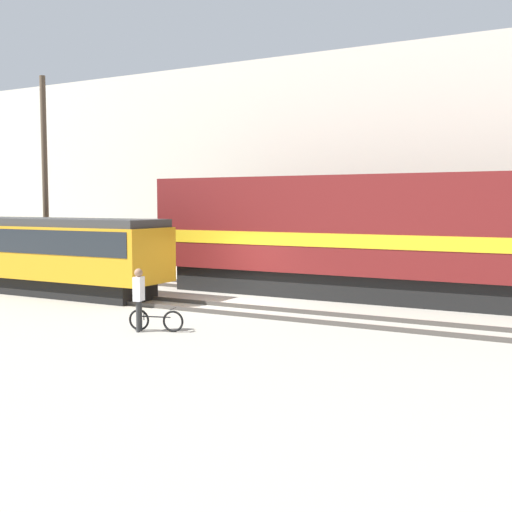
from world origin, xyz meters
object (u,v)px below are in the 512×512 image
object	(u,v)px
freight_locomotive	(410,236)
person	(139,293)
streetcar	(44,251)
bicycle	(156,320)
utility_pole_left	(45,181)

from	to	relation	value
freight_locomotive	person	size ratio (longest dim) A/B	11.34
freight_locomotive	streetcar	size ratio (longest dim) A/B	1.83
person	streetcar	bearing A→B (deg)	153.02
streetcar	freight_locomotive	bearing A→B (deg)	19.84
bicycle	utility_pole_left	world-z (taller)	utility_pole_left
freight_locomotive	person	bearing A→B (deg)	-119.78
person	utility_pole_left	xyz separation A→B (m)	(-10.67, 6.60, 3.51)
person	utility_pole_left	world-z (taller)	utility_pole_left
freight_locomotive	utility_pole_left	distance (m)	16.15
utility_pole_left	bicycle	bearing A→B (deg)	-29.81
freight_locomotive	utility_pole_left	world-z (taller)	utility_pole_left
bicycle	person	xyz separation A→B (m)	(-0.39, -0.26, 0.79)
bicycle	utility_pole_left	distance (m)	13.45
freight_locomotive	utility_pole_left	xyz separation A→B (m)	(-15.82, -2.41, 2.17)
person	freight_locomotive	bearing A→B (deg)	60.22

